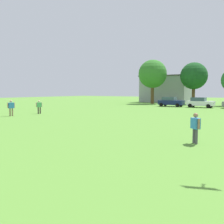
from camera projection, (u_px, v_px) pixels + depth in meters
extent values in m
plane|color=#568C33|center=(169.00, 114.00, 30.54)|extent=(160.00, 160.00, 0.00)
cylinder|color=#4C4C51|center=(194.00, 136.00, 13.80)|extent=(0.15, 0.15, 0.80)
cylinder|color=#4C4C51|center=(196.00, 137.00, 13.57)|extent=(0.15, 0.15, 0.80)
cube|color=#337FCC|center=(195.00, 123.00, 13.63)|extent=(0.59, 0.59, 0.57)
cylinder|color=#936B4C|center=(192.00, 122.00, 13.95)|extent=(0.12, 0.12, 0.53)
cylinder|color=#936B4C|center=(199.00, 124.00, 13.31)|extent=(0.12, 0.12, 0.53)
sphere|color=#936B4C|center=(196.00, 115.00, 13.60)|extent=(0.25, 0.25, 0.25)
cylinder|color=#3F3833|center=(40.00, 110.00, 31.52)|extent=(0.15, 0.15, 0.80)
cylinder|color=#3F3833|center=(38.00, 110.00, 31.40)|extent=(0.15, 0.15, 0.80)
cube|color=#4CB266|center=(39.00, 105.00, 31.40)|extent=(0.51, 0.61, 0.57)
cylinder|color=beige|center=(42.00, 105.00, 31.56)|extent=(0.12, 0.12, 0.53)
cylinder|color=beige|center=(36.00, 105.00, 31.24)|extent=(0.12, 0.12, 0.53)
sphere|color=beige|center=(39.00, 101.00, 31.37)|extent=(0.25, 0.25, 0.25)
cylinder|color=#8C7259|center=(10.00, 112.00, 28.55)|extent=(0.16, 0.16, 0.87)
cylinder|color=#8C7259|center=(12.00, 112.00, 28.71)|extent=(0.16, 0.16, 0.87)
cube|color=#337FCC|center=(11.00, 105.00, 28.57)|extent=(0.48, 0.65, 0.61)
cylinder|color=tan|center=(8.00, 105.00, 28.34)|extent=(0.13, 0.13, 0.58)
cylinder|color=tan|center=(14.00, 105.00, 28.79)|extent=(0.13, 0.13, 0.58)
sphere|color=tan|center=(11.00, 101.00, 28.53)|extent=(0.27, 0.27, 0.27)
cube|color=#141E4C|center=(171.00, 103.00, 45.62)|extent=(4.30, 1.80, 0.76)
cube|color=#334756|center=(169.00, 99.00, 45.75)|extent=(2.24, 1.58, 0.60)
cylinder|color=black|center=(181.00, 105.00, 45.59)|extent=(0.64, 0.22, 0.64)
cylinder|color=black|center=(177.00, 105.00, 44.10)|extent=(0.64, 0.22, 0.64)
cylinder|color=black|center=(165.00, 104.00, 47.21)|extent=(0.64, 0.22, 0.64)
cylinder|color=black|center=(161.00, 105.00, 45.71)|extent=(0.64, 0.22, 0.64)
cube|color=white|center=(201.00, 103.00, 42.97)|extent=(4.30, 1.80, 0.76)
cube|color=#334756|center=(199.00, 99.00, 43.11)|extent=(2.24, 1.58, 0.60)
cylinder|color=black|center=(211.00, 106.00, 42.94)|extent=(0.64, 0.22, 0.64)
cylinder|color=black|center=(208.00, 106.00, 41.45)|extent=(0.64, 0.22, 0.64)
cylinder|color=black|center=(193.00, 105.00, 44.56)|extent=(0.64, 0.22, 0.64)
cylinder|color=black|center=(190.00, 106.00, 43.07)|extent=(0.64, 0.22, 0.64)
cylinder|color=brown|center=(152.00, 95.00, 55.53)|extent=(0.70, 0.70, 3.79)
sphere|color=#337528|center=(153.00, 74.00, 55.17)|extent=(5.99, 5.99, 5.99)
cylinder|color=brown|center=(193.00, 96.00, 53.39)|extent=(0.64, 0.64, 3.47)
sphere|color=#194C1E|center=(194.00, 76.00, 53.06)|extent=(5.48, 5.48, 5.48)
cube|color=#9999A3|center=(167.00, 90.00, 62.87)|extent=(11.02, 8.22, 6.11)
cube|color=#4C4742|center=(167.00, 76.00, 62.61)|extent=(11.46, 8.54, 0.24)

